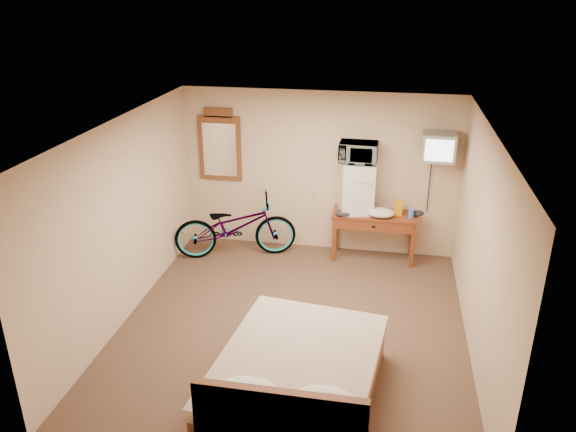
% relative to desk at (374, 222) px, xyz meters
% --- Properties ---
extents(room, '(4.60, 4.64, 2.50)m').
position_rel_desk_xyz_m(room, '(-0.89, -2.00, 0.63)').
color(room, '#4E3527').
rests_on(room, ground).
extents(desk, '(1.26, 0.49, 0.75)m').
position_rel_desk_xyz_m(desk, '(0.00, 0.00, 0.00)').
color(desk, brown).
rests_on(desk, floor).
extents(mini_fridge, '(0.56, 0.54, 0.77)m').
position_rel_desk_xyz_m(mini_fridge, '(-0.29, 0.06, 0.51)').
color(mini_fridge, silver).
rests_on(mini_fridge, desk).
extents(microwave, '(0.56, 0.39, 0.30)m').
position_rel_desk_xyz_m(microwave, '(-0.29, 0.06, 1.05)').
color(microwave, silver).
rests_on(microwave, mini_fridge).
extents(snack_bag, '(0.13, 0.09, 0.25)m').
position_rel_desk_xyz_m(snack_bag, '(0.33, 0.01, 0.25)').
color(snack_bag, orange).
rests_on(snack_bag, desk).
extents(blue_cup, '(0.08, 0.08, 0.13)m').
position_rel_desk_xyz_m(blue_cup, '(0.53, -0.04, 0.20)').
color(blue_cup, '#406CDB').
rests_on(blue_cup, desk).
extents(cloth_cream, '(0.41, 0.31, 0.13)m').
position_rel_desk_xyz_m(cloth_cream, '(0.09, -0.08, 0.19)').
color(cloth_cream, beige).
rests_on(cloth_cream, desk).
extents(cloth_dark_a, '(0.23, 0.17, 0.09)m').
position_rel_desk_xyz_m(cloth_dark_a, '(-0.46, -0.15, 0.17)').
color(cloth_dark_a, black).
rests_on(cloth_dark_a, desk).
extents(cloth_dark_b, '(0.18, 0.15, 0.08)m').
position_rel_desk_xyz_m(cloth_dark_b, '(0.63, 0.05, 0.17)').
color(cloth_dark_b, black).
rests_on(cloth_dark_b, desk).
extents(crt_television, '(0.45, 0.57, 0.40)m').
position_rel_desk_xyz_m(crt_television, '(0.82, 0.02, 1.20)').
color(crt_television, black).
rests_on(crt_television, room).
extents(wall_mirror, '(0.67, 0.04, 1.14)m').
position_rel_desk_xyz_m(wall_mirror, '(-2.44, 0.27, 0.98)').
color(wall_mirror, brown).
rests_on(wall_mirror, room).
extents(bicycle, '(1.97, 1.19, 0.98)m').
position_rel_desk_xyz_m(bicycle, '(-2.09, -0.24, -0.13)').
color(bicycle, black).
rests_on(bicycle, floor).
extents(bed, '(1.74, 2.17, 0.90)m').
position_rel_desk_xyz_m(bed, '(-0.61, -3.38, -0.33)').
color(bed, brown).
rests_on(bed, floor).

